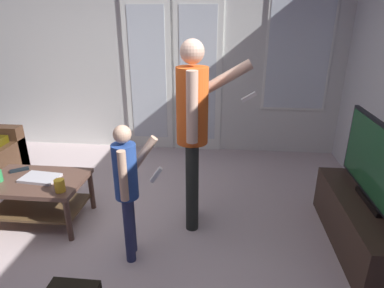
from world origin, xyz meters
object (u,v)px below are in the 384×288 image
at_px(coffee_table, 37,191).
at_px(person_child, 127,183).
at_px(flat_screen_tv, 378,166).
at_px(cup_by_laptop, 60,186).
at_px(laptop_closed, 40,178).
at_px(tv_remote_black, 19,170).
at_px(tv_stand, 365,225).
at_px(person_adult, 194,121).

xyz_separation_m(coffee_table, person_child, (1.01, -0.40, 0.36)).
xyz_separation_m(flat_screen_tv, cup_by_laptop, (-2.59, -0.09, -0.27)).
height_order(laptop_closed, tv_remote_black, laptop_closed).
height_order(tv_stand, cup_by_laptop, cup_by_laptop).
bearing_deg(tv_stand, flat_screen_tv, 114.86).
bearing_deg(tv_remote_black, coffee_table, -69.13).
height_order(coffee_table, flat_screen_tv, flat_screen_tv).
distance_m(flat_screen_tv, person_child, 1.95).
height_order(person_adult, tv_remote_black, person_adult).
height_order(person_child, tv_remote_black, person_child).
bearing_deg(person_adult, coffee_table, -175.55).
relative_size(tv_stand, person_child, 1.15).
bearing_deg(person_child, flat_screen_tv, 9.03).
distance_m(tv_stand, person_child, 2.00).
relative_size(person_child, tv_remote_black, 6.68).
bearing_deg(tv_stand, laptop_closed, 177.91).
bearing_deg(tv_stand, person_child, -171.08).
distance_m(person_adult, person_child, 0.77).
bearing_deg(laptop_closed, tv_stand, 3.34).
relative_size(tv_stand, flat_screen_tv, 1.05).
xyz_separation_m(laptop_closed, tv_remote_black, (-0.29, 0.15, -0.00)).
xyz_separation_m(tv_stand, person_adult, (-1.47, 0.21, 0.80)).
distance_m(flat_screen_tv, tv_remote_black, 3.21).
distance_m(flat_screen_tv, person_adult, 1.50).
distance_m(coffee_table, tv_stand, 2.94).
bearing_deg(laptop_closed, flat_screen_tv, 3.41).
xyz_separation_m(flat_screen_tv, person_child, (-1.92, -0.31, -0.09)).
xyz_separation_m(flat_screen_tv, person_adult, (-1.46, 0.20, 0.25)).
bearing_deg(person_adult, tv_stand, -8.08).
bearing_deg(laptop_closed, person_adult, 9.56).
height_order(tv_stand, flat_screen_tv, flat_screen_tv).
height_order(cup_by_laptop, tv_remote_black, cup_by_laptop).
relative_size(coffee_table, laptop_closed, 2.69).
bearing_deg(person_child, tv_remote_black, 156.25).
relative_size(laptop_closed, tv_remote_black, 1.95).
bearing_deg(cup_by_laptop, tv_remote_black, 149.95).
bearing_deg(coffee_table, cup_by_laptop, -28.23).
bearing_deg(person_adult, flat_screen_tv, -7.95).
xyz_separation_m(tv_stand, person_child, (-1.93, -0.30, 0.46)).
relative_size(tv_stand, laptop_closed, 3.96).
distance_m(person_child, laptop_closed, 1.07).
relative_size(coffee_table, person_child, 0.79).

